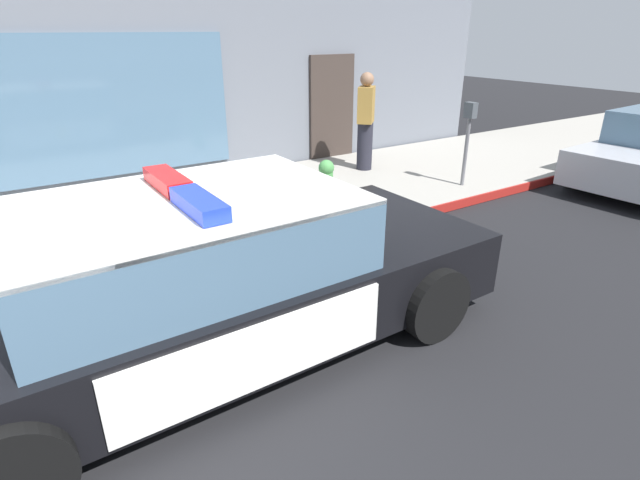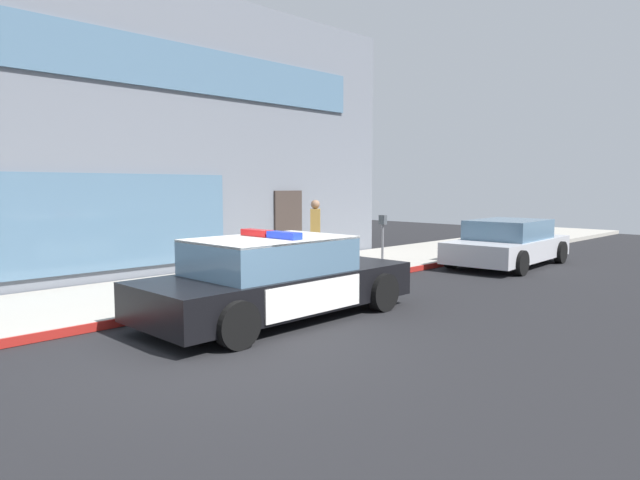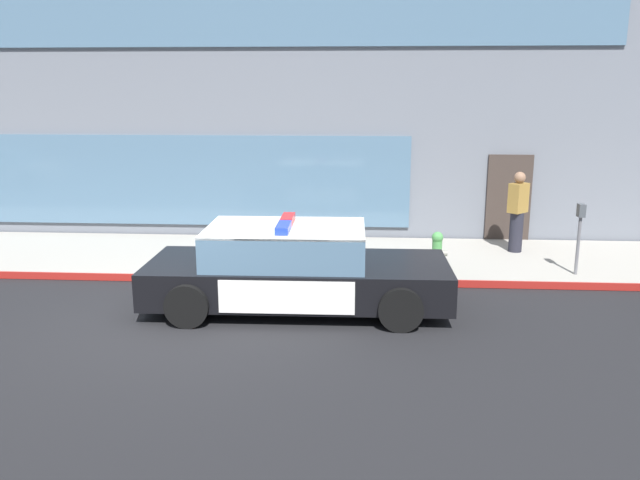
% 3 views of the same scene
% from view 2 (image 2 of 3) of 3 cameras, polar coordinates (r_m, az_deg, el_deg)
% --- Properties ---
extents(ground, '(48.00, 48.00, 0.00)m').
position_cam_2_polar(ground, '(7.69, -10.51, -11.32)').
color(ground, black).
extents(sidewalk, '(48.00, 3.34, 0.15)m').
position_cam_2_polar(sidewalk, '(11.01, -22.12, -6.08)').
color(sidewalk, '#A39E93').
rests_on(sidewalk, ground).
extents(curb_red_paint, '(28.80, 0.04, 0.14)m').
position_cam_2_polar(curb_red_paint, '(9.51, -18.13, -7.75)').
color(curb_red_paint, maroon).
rests_on(curb_red_paint, ground).
extents(storefront_building, '(18.71, 9.76, 6.94)m').
position_cam_2_polar(storefront_building, '(17.24, -29.22, 9.03)').
color(storefront_building, slate).
rests_on(storefront_building, ground).
extents(police_cruiser, '(4.92, 2.17, 1.49)m').
position_cam_2_polar(police_cruiser, '(9.30, -4.48, -3.98)').
color(police_cruiser, black).
rests_on(police_cruiser, ground).
extents(fire_hydrant, '(0.34, 0.39, 0.73)m').
position_cam_2_polar(fire_hydrant, '(12.53, -1.73, -2.32)').
color(fire_hydrant, '#4C994C').
rests_on(fire_hydrant, sidewalk).
extents(car_down_street, '(4.62, 2.33, 1.29)m').
position_cam_2_polar(car_down_street, '(16.29, 18.86, -0.31)').
color(car_down_street, '#B7B7BC').
rests_on(car_down_street, ground).
extents(pedestrian_on_sidewalk, '(0.47, 0.46, 1.71)m').
position_cam_2_polar(pedestrian_on_sidewalk, '(14.77, -0.48, 0.89)').
color(pedestrian_on_sidewalk, '#23232D').
rests_on(pedestrian_on_sidewalk, sidewalk).
extents(parking_meter, '(0.12, 0.18, 1.34)m').
position_cam_2_polar(parking_meter, '(14.18, 6.49, 0.93)').
color(parking_meter, slate).
rests_on(parking_meter, sidewalk).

